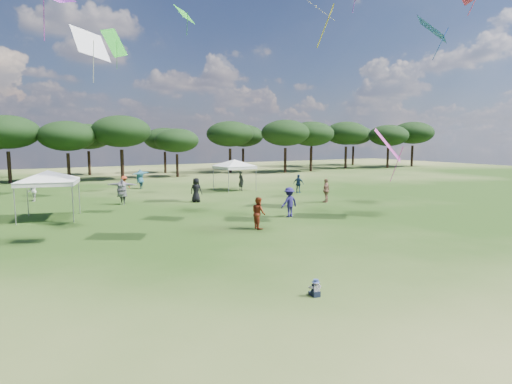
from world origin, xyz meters
TOP-DOWN VIEW (x-y plane):
  - ground at (0.00, 0.00)m, footprint 140.00×140.00m
  - tree_line at (2.39, 47.41)m, footprint 108.78×17.63m
  - tent_left at (-6.38, 20.56)m, footprint 6.28×6.28m
  - tent_right at (9.86, 27.82)m, footprint 6.28×6.28m
  - toddler at (-0.37, 2.34)m, footprint 0.38×0.41m
  - festival_crowd at (-0.46, 23.62)m, footprint 28.22×23.22m

SIDE VIEW (x-z plane):
  - ground at x=0.00m, z-range 0.00..0.00m
  - toddler at x=-0.37m, z-range -0.03..0.51m
  - festival_crowd at x=-0.46m, z-range -0.05..1.86m
  - tent_right at x=9.86m, z-range 1.18..4.38m
  - tent_left at x=-6.38m, z-range 1.20..4.45m
  - tree_line at x=2.39m, z-range 1.54..9.31m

